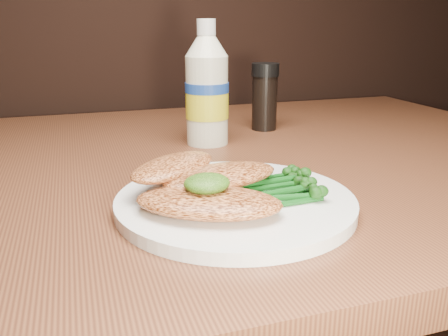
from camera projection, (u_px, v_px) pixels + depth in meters
name	position (u px, v px, depth m)	size (l,w,h in m)	color
plate	(235.00, 202.00, 0.50)	(0.26, 0.26, 0.01)	white
chicken_front	(209.00, 202.00, 0.45)	(0.14, 0.08, 0.02)	#D87C45
chicken_mid	(220.00, 176.00, 0.50)	(0.13, 0.07, 0.02)	#D87C45
chicken_back	(173.00, 166.00, 0.51)	(0.12, 0.06, 0.02)	#D87C45
pesto_front	(207.00, 183.00, 0.45)	(0.05, 0.04, 0.02)	black
broccolini_bundle	(270.00, 186.00, 0.50)	(0.13, 0.10, 0.02)	#104A14
mayo_bottle	(207.00, 83.00, 0.74)	(0.07, 0.07, 0.20)	beige
pepper_grinder	(265.00, 97.00, 0.85)	(0.05, 0.05, 0.12)	black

